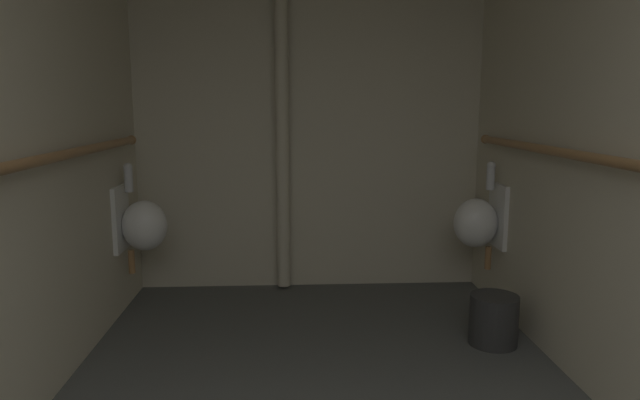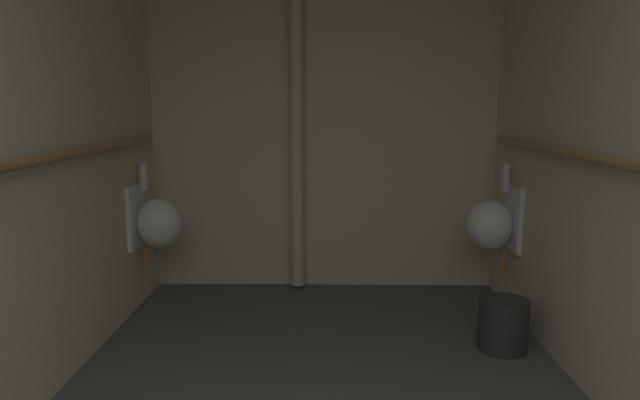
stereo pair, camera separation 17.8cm
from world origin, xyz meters
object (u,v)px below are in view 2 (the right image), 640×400
(urinal_left_mid, at_px, (156,221))
(standpipe_back_wall, at_px, (296,115))
(urinal_right_mid, at_px, (493,223))
(waste_bin, at_px, (503,324))

(urinal_left_mid, height_order, standpipe_back_wall, standpipe_back_wall)
(urinal_right_mid, relative_size, waste_bin, 2.54)
(urinal_left_mid, height_order, waste_bin, urinal_left_mid)
(urinal_right_mid, height_order, waste_bin, urinal_right_mid)
(urinal_left_mid, relative_size, standpipe_back_wall, 0.29)
(urinal_left_mid, distance_m, urinal_right_mid, 2.30)
(urinal_right_mid, distance_m, standpipe_back_wall, 1.60)
(urinal_left_mid, xyz_separation_m, urinal_right_mid, (2.30, -0.03, 0.00))
(urinal_right_mid, distance_m, waste_bin, 0.79)
(standpipe_back_wall, height_order, waste_bin, standpipe_back_wall)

